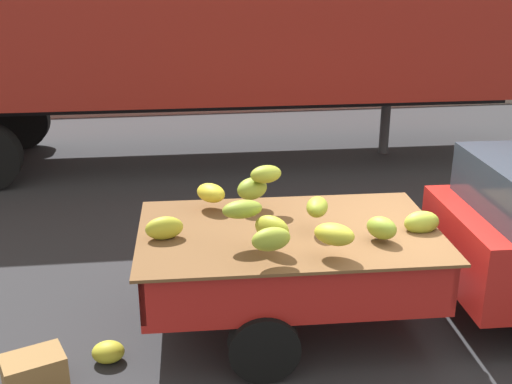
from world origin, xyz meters
name	(u,v)px	position (x,y,z in m)	size (l,w,h in m)	color
ground	(429,318)	(0.00, 0.00, 0.00)	(220.00, 220.00, 0.00)	#28282B
curb_strip	(274,105)	(0.00, 9.87, 0.08)	(80.00, 0.80, 0.16)	gray
pickup_truck	(487,240)	(0.50, -0.04, 0.88)	(5.15, 1.96, 1.70)	#B21E19
semi_trailer	(203,18)	(-1.94, 5.87, 2.54)	(12.05, 2.84, 3.95)	maroon
fallen_banana_bunch_near_tailgate	(108,352)	(-3.26, -0.31, 0.10)	(0.30, 0.24, 0.20)	gold
produce_crate	(34,372)	(-3.87, -0.60, 0.16)	(0.52, 0.36, 0.31)	olive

